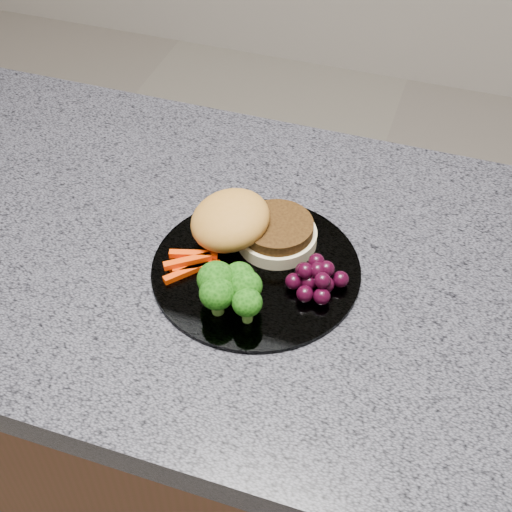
{
  "coord_description": "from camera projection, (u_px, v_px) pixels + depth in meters",
  "views": [
    {
      "loc": [
        0.22,
        -0.6,
        1.54
      ],
      "look_at": [
        0.03,
        -0.02,
        0.93
      ],
      "focal_mm": 50.0,
      "sensor_mm": 36.0,
      "label": 1
    }
  ],
  "objects": [
    {
      "name": "grape_bunch",
      "position": [
        316.0,
        278.0,
        0.85
      ],
      "size": [
        0.07,
        0.06,
        0.04
      ],
      "rotation": [
        0.0,
        0.0,
        -0.1
      ],
      "color": "black",
      "rests_on": "plate"
    },
    {
      "name": "island_cabinet",
      "position": [
        243.0,
        445.0,
        1.24
      ],
      "size": [
        1.2,
        0.6,
        0.86
      ],
      "primitive_type": "cube",
      "color": "#4F2C1B",
      "rests_on": "ground"
    },
    {
      "name": "countertop",
      "position": [
        239.0,
        266.0,
        0.92
      ],
      "size": [
        1.2,
        0.6,
        0.04
      ],
      "primitive_type": "cube",
      "color": "#54535E",
      "rests_on": "island_cabinet"
    },
    {
      "name": "plate",
      "position": [
        256.0,
        269.0,
        0.88
      ],
      "size": [
        0.26,
        0.26,
        0.01
      ],
      "primitive_type": "cylinder",
      "color": "white",
      "rests_on": "countertop"
    },
    {
      "name": "carrot_sticks",
      "position": [
        191.0,
        263.0,
        0.88
      ],
      "size": [
        0.07,
        0.07,
        0.02
      ],
      "rotation": [
        0.0,
        0.0,
        0.37
      ],
      "color": "#E43603",
      "rests_on": "plate"
    },
    {
      "name": "broccoli",
      "position": [
        230.0,
        287.0,
        0.82
      ],
      "size": [
        0.08,
        0.07,
        0.05
      ],
      "rotation": [
        0.0,
        0.0,
        -0.13
      ],
      "color": "#588A32",
      "rests_on": "plate"
    },
    {
      "name": "burger",
      "position": [
        247.0,
        227.0,
        0.9
      ],
      "size": [
        0.19,
        0.15,
        0.06
      ],
      "rotation": [
        0.0,
        0.0,
        0.43
      ],
      "color": "beige",
      "rests_on": "plate"
    }
  ]
}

